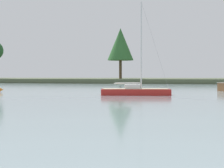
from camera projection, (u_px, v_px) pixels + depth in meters
far_shore_bank at (154, 80)px, 104.16m from camera, size 168.69×50.84×1.17m
sailboat_red at (135, 93)px, 33.14m from camera, size 7.20×3.32×9.88m
shore_tree_far_right at (120, 44)px, 91.28m from camera, size 7.29×7.29×14.11m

